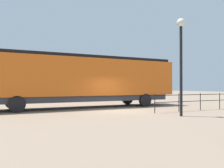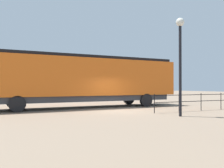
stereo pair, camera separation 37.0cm
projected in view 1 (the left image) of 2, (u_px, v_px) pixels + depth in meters
name	position (u px, v px, depth m)	size (l,w,h in m)	color
ground_plane	(119.00, 111.00, 17.03)	(120.00, 120.00, 0.00)	#84705B
locomotive	(89.00, 79.00, 19.77)	(3.20, 15.93, 4.13)	orange
lamp_post	(181.00, 49.00, 13.94)	(0.48, 0.48, 5.63)	black
platform_fence	(210.00, 99.00, 17.80)	(0.05, 10.19, 1.23)	black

